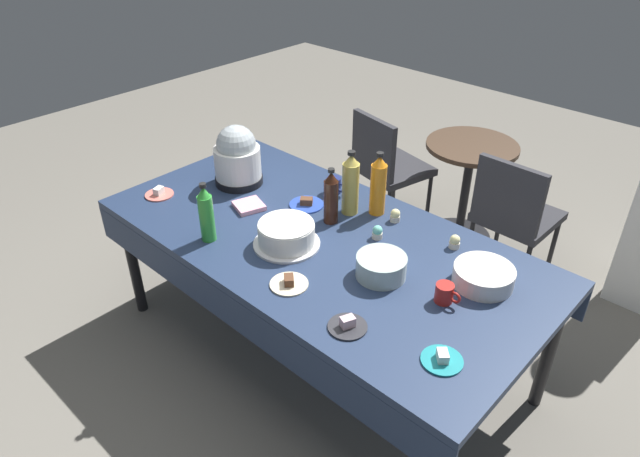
{
  "coord_description": "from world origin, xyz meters",
  "views": [
    {
      "loc": [
        1.55,
        -1.66,
        2.26
      ],
      "look_at": [
        0.0,
        0.0,
        0.8
      ],
      "focal_mm": 31.96,
      "sensor_mm": 36.0,
      "label": 1
    }
  ],
  "objects_px": {
    "maroon_chair_left": "(386,163)",
    "dessert_plate_coral": "(159,193)",
    "cupcake_cocoa": "(395,216)",
    "soda_bottle_cola": "(331,198)",
    "cupcake_lemon": "(377,232)",
    "maroon_chair_right": "(514,211)",
    "dessert_plate_cream": "(289,283)",
    "cupcake_vanilla": "(455,242)",
    "soda_bottle_orange_juice": "(378,185)",
    "frosted_layer_cake": "(286,235)",
    "dessert_plate_charcoal": "(348,325)",
    "dessert_plate_teal": "(442,359)",
    "soda_bottle_ginger_ale": "(351,185)",
    "round_cafe_table": "(468,174)",
    "slow_cooker": "(237,157)",
    "glass_salad_bowl": "(381,267)",
    "ceramic_snack_bowl": "(483,276)",
    "coffee_mug_red": "(445,293)",
    "dessert_plate_cobalt": "(306,204)",
    "potluck_table": "(320,248)",
    "coffee_mug_navy": "(334,185)",
    "soda_bottle_lime_soda": "(206,214)"
  },
  "relations": [
    {
      "from": "maroon_chair_left",
      "to": "dessert_plate_coral",
      "type": "bearing_deg",
      "value": -102.38
    },
    {
      "from": "cupcake_cocoa",
      "to": "soda_bottle_cola",
      "type": "relative_size",
      "value": 0.23
    },
    {
      "from": "cupcake_lemon",
      "to": "maroon_chair_right",
      "type": "xyz_separation_m",
      "value": [
        0.2,
        1.1,
        -0.29
      ]
    },
    {
      "from": "dessert_plate_cream",
      "to": "cupcake_vanilla",
      "type": "distance_m",
      "value": 0.81
    },
    {
      "from": "cupcake_vanilla",
      "to": "soda_bottle_orange_juice",
      "type": "height_order",
      "value": "soda_bottle_orange_juice"
    },
    {
      "from": "frosted_layer_cake",
      "to": "dessert_plate_cream",
      "type": "relative_size",
      "value": 1.9
    },
    {
      "from": "dessert_plate_charcoal",
      "to": "cupcake_vanilla",
      "type": "xyz_separation_m",
      "value": [
        0.01,
        0.75,
        0.02
      ]
    },
    {
      "from": "dessert_plate_teal",
      "to": "cupcake_vanilla",
      "type": "bearing_deg",
      "value": 118.48
    },
    {
      "from": "soda_bottle_ginger_ale",
      "to": "soda_bottle_orange_juice",
      "type": "xyz_separation_m",
      "value": [
        0.1,
        0.09,
        -0.0
      ]
    },
    {
      "from": "dessert_plate_teal",
      "to": "round_cafe_table",
      "type": "xyz_separation_m",
      "value": [
        -0.92,
        1.8,
        -0.26
      ]
    },
    {
      "from": "slow_cooker",
      "to": "maroon_chair_left",
      "type": "xyz_separation_m",
      "value": [
        0.14,
        1.19,
        -0.42
      ]
    },
    {
      "from": "dessert_plate_teal",
      "to": "dessert_plate_charcoal",
      "type": "relative_size",
      "value": 0.99
    },
    {
      "from": "slow_cooker",
      "to": "maroon_chair_right",
      "type": "bearing_deg",
      "value": 47.1
    },
    {
      "from": "glass_salad_bowl",
      "to": "dessert_plate_teal",
      "type": "distance_m",
      "value": 0.54
    },
    {
      "from": "maroon_chair_right",
      "to": "cupcake_cocoa",
      "type": "bearing_deg",
      "value": -103.7
    },
    {
      "from": "soda_bottle_ginger_ale",
      "to": "round_cafe_table",
      "type": "xyz_separation_m",
      "value": [
        -0.0,
        1.23,
        -0.41
      ]
    },
    {
      "from": "dessert_plate_cream",
      "to": "soda_bottle_ginger_ale",
      "type": "xyz_separation_m",
      "value": [
        -0.2,
        0.63,
        0.15
      ]
    },
    {
      "from": "dessert_plate_cream",
      "to": "maroon_chair_left",
      "type": "bearing_deg",
      "value": 113.63
    },
    {
      "from": "dessert_plate_teal",
      "to": "maroon_chair_left",
      "type": "relative_size",
      "value": 0.18
    },
    {
      "from": "glass_salad_bowl",
      "to": "dessert_plate_teal",
      "type": "relative_size",
      "value": 1.42
    },
    {
      "from": "ceramic_snack_bowl",
      "to": "frosted_layer_cake",
      "type": "bearing_deg",
      "value": -156.16
    },
    {
      "from": "frosted_layer_cake",
      "to": "coffee_mug_red",
      "type": "bearing_deg",
      "value": 11.4
    },
    {
      "from": "dessert_plate_cobalt",
      "to": "maroon_chair_right",
      "type": "xyz_separation_m",
      "value": [
        0.66,
        1.11,
        -0.27
      ]
    },
    {
      "from": "slow_cooker",
      "to": "glass_salad_bowl",
      "type": "bearing_deg",
      "value": -7.0
    },
    {
      "from": "dessert_plate_coral",
      "to": "cupcake_vanilla",
      "type": "relative_size",
      "value": 2.26
    },
    {
      "from": "potluck_table",
      "to": "dessert_plate_charcoal",
      "type": "xyz_separation_m",
      "value": [
        0.51,
        -0.39,
        0.07
      ]
    },
    {
      "from": "frosted_layer_cake",
      "to": "maroon_chair_left",
      "type": "distance_m",
      "value": 1.56
    },
    {
      "from": "maroon_chair_left",
      "to": "round_cafe_table",
      "type": "distance_m",
      "value": 0.56
    },
    {
      "from": "soda_bottle_ginger_ale",
      "to": "coffee_mug_red",
      "type": "distance_m",
      "value": 0.8
    },
    {
      "from": "maroon_chair_left",
      "to": "soda_bottle_orange_juice",
      "type": "bearing_deg",
      "value": -55.98
    },
    {
      "from": "ceramic_snack_bowl",
      "to": "soda_bottle_orange_juice",
      "type": "xyz_separation_m",
      "value": [
        -0.69,
        0.16,
        0.12
      ]
    },
    {
      "from": "cupcake_vanilla",
      "to": "coffee_mug_navy",
      "type": "xyz_separation_m",
      "value": [
        -0.76,
        0.01,
        0.01
      ]
    },
    {
      "from": "cupcake_cocoa",
      "to": "dessert_plate_cream",
      "type": "bearing_deg",
      "value": -91.71
    },
    {
      "from": "dessert_plate_teal",
      "to": "soda_bottle_cola",
      "type": "relative_size",
      "value": 0.53
    },
    {
      "from": "cupcake_vanilla",
      "to": "glass_salad_bowl",
      "type": "bearing_deg",
      "value": -106.28
    },
    {
      "from": "potluck_table",
      "to": "dessert_plate_coral",
      "type": "distance_m",
      "value": 0.96
    },
    {
      "from": "frosted_layer_cake",
      "to": "cupcake_cocoa",
      "type": "relative_size",
      "value": 4.67
    },
    {
      "from": "ceramic_snack_bowl",
      "to": "soda_bottle_lime_soda",
      "type": "xyz_separation_m",
      "value": [
        -1.12,
        -0.58,
        0.1
      ]
    },
    {
      "from": "cupcake_vanilla",
      "to": "ceramic_snack_bowl",
      "type": "bearing_deg",
      "value": -33.4
    },
    {
      "from": "soda_bottle_cola",
      "to": "soda_bottle_ginger_ale",
      "type": "xyz_separation_m",
      "value": [
        0.01,
        0.13,
        0.02
      ]
    },
    {
      "from": "maroon_chair_right",
      "to": "ceramic_snack_bowl",
      "type": "bearing_deg",
      "value": -71.97
    },
    {
      "from": "dessert_plate_teal",
      "to": "ceramic_snack_bowl",
      "type": "bearing_deg",
      "value": 103.58
    },
    {
      "from": "frosted_layer_cake",
      "to": "soda_bottle_lime_soda",
      "type": "relative_size",
      "value": 1.05
    },
    {
      "from": "glass_salad_bowl",
      "to": "soda_bottle_orange_juice",
      "type": "height_order",
      "value": "soda_bottle_orange_juice"
    },
    {
      "from": "ceramic_snack_bowl",
      "to": "coffee_mug_red",
      "type": "distance_m",
      "value": 0.22
    },
    {
      "from": "soda_bottle_cola",
      "to": "coffee_mug_red",
      "type": "bearing_deg",
      "value": -10.65
    },
    {
      "from": "glass_salad_bowl",
      "to": "soda_bottle_ginger_ale",
      "type": "height_order",
      "value": "soda_bottle_ginger_ale"
    },
    {
      "from": "ceramic_snack_bowl",
      "to": "maroon_chair_right",
      "type": "xyz_separation_m",
      "value": [
        -0.35,
        1.08,
        -0.3
      ]
    },
    {
      "from": "soda_bottle_cola",
      "to": "frosted_layer_cake",
      "type": "bearing_deg",
      "value": -92.22
    },
    {
      "from": "frosted_layer_cake",
      "to": "maroon_chair_right",
      "type": "xyz_separation_m",
      "value": [
        0.47,
        1.44,
        -0.32
      ]
    }
  ]
}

